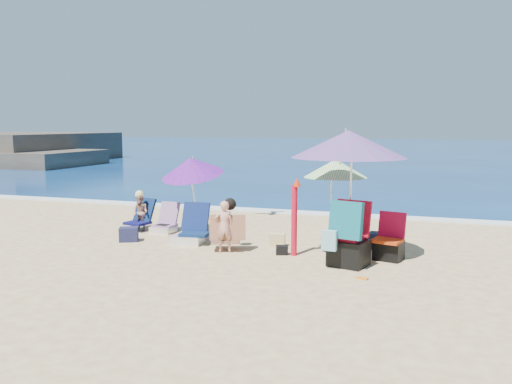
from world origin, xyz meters
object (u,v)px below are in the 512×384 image
(person_center, at_px, (226,226))
(person_left, at_px, (141,212))
(umbrella_blue, at_px, (191,167))
(camp_chair_left, at_px, (389,246))
(camp_chair_right, at_px, (347,242))
(furled_umbrella, at_px, (295,213))
(chair_navy, at_px, (191,233))
(umbrella_striped, at_px, (335,168))
(chair_rainbow, at_px, (165,225))
(umbrella_turquoise, at_px, (349,144))

(person_center, xyz_separation_m, person_left, (-2.68, 1.33, -0.07))
(umbrella_blue, height_order, person_left, umbrella_blue)
(camp_chair_left, distance_m, person_center, 3.10)
(person_center, bearing_deg, umbrella_blue, 137.28)
(umbrella_blue, xyz_separation_m, camp_chair_right, (3.69, -1.51, -1.12))
(furled_umbrella, xyz_separation_m, chair_navy, (-2.31, 0.35, -0.60))
(umbrella_striped, relative_size, chair_rainbow, 2.63)
(umbrella_blue, distance_m, furled_umbrella, 2.93)
(umbrella_turquoise, height_order, camp_chair_left, umbrella_turquoise)
(camp_chair_left, xyz_separation_m, camp_chair_right, (-0.66, -0.67, 0.17))
(umbrella_turquoise, xyz_separation_m, umbrella_blue, (-3.60, 1.01, -0.57))
(umbrella_striped, distance_m, person_center, 2.66)
(camp_chair_right, distance_m, person_center, 2.43)
(furled_umbrella, relative_size, camp_chair_right, 1.25)
(chair_navy, height_order, person_left, person_left)
(camp_chair_left, distance_m, person_left, 5.84)
(umbrella_blue, xyz_separation_m, chair_navy, (0.32, -0.73, -1.33))
(umbrella_turquoise, distance_m, chair_rainbow, 4.88)
(person_left, bearing_deg, chair_navy, -26.88)
(camp_chair_right, relative_size, person_center, 1.16)
(furled_umbrella, bearing_deg, camp_chair_right, -22.23)
(camp_chair_right, bearing_deg, person_center, 172.30)
(camp_chair_right, distance_m, person_left, 5.35)
(umbrella_striped, relative_size, camp_chair_right, 1.50)
(camp_chair_left, bearing_deg, umbrella_turquoise, -167.24)
(umbrella_turquoise, distance_m, umbrella_blue, 3.79)
(camp_chair_left, bearing_deg, chair_navy, 178.36)
(chair_rainbow, height_order, camp_chair_left, camp_chair_left)
(furled_umbrella, height_order, camp_chair_left, furled_umbrella)
(person_left, bearing_deg, camp_chair_right, -18.01)
(chair_navy, distance_m, person_left, 1.94)
(umbrella_blue, distance_m, person_center, 2.04)
(chair_navy, height_order, chair_rainbow, chair_navy)
(umbrella_blue, bearing_deg, chair_rainbow, 172.84)
(chair_rainbow, xyz_separation_m, camp_chair_right, (4.43, -1.60, 0.25))
(chair_navy, height_order, camp_chair_right, camp_chair_right)
(chair_navy, distance_m, chair_rainbow, 1.34)
(chair_navy, bearing_deg, person_left, 153.12)
(umbrella_blue, xyz_separation_m, camp_chair_left, (4.36, -0.84, -1.29))
(umbrella_turquoise, distance_m, camp_chair_left, 2.01)
(camp_chair_right, bearing_deg, chair_navy, 166.91)
(chair_navy, height_order, camp_chair_left, camp_chair_left)
(chair_navy, xyz_separation_m, person_left, (-1.72, 0.87, 0.21))
(umbrella_turquoise, relative_size, person_center, 2.42)
(chair_rainbow, xyz_separation_m, camp_chair_left, (5.09, -0.93, 0.08))
(chair_rainbow, bearing_deg, chair_navy, -37.77)
(person_left, bearing_deg, person_center, -26.38)
(umbrella_turquoise, bearing_deg, umbrella_blue, 164.30)
(umbrella_blue, xyz_separation_m, person_center, (1.28, -1.18, -1.05))
(umbrella_blue, distance_m, chair_rainbow, 1.56)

